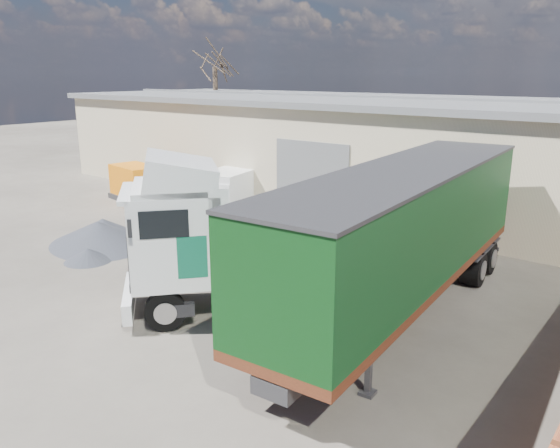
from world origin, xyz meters
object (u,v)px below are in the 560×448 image
Objects in this scene: box_trailer at (405,228)px; tractor_unit at (207,246)px; panel_van at (235,187)px; bare_tree at (214,54)px; orange_skip at (136,185)px.

tractor_unit is at bearing -150.27° from box_trailer.
tractor_unit is at bearing -63.24° from panel_van.
panel_van is at bearing 147.61° from box_trailer.
bare_tree is 1.92× the size of panel_van.
bare_tree is 15.85m from orange_skip.
bare_tree is 30.02m from box_trailer.
tractor_unit is at bearing -45.83° from bare_tree.
orange_skip is (-13.16, 7.51, -1.11)m from tractor_unit.
panel_van is at bearing -41.94° from bare_tree.
orange_skip is at bearing -169.16° from panel_van.
box_trailer is (24.09, -17.09, -5.35)m from bare_tree.
tractor_unit is 2.10× the size of orange_skip.
box_trailer is 18.33m from orange_skip.
box_trailer is 2.56× the size of panel_van.
orange_skip is at bearing -63.14° from bare_tree.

